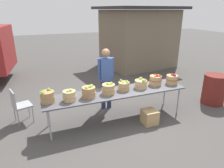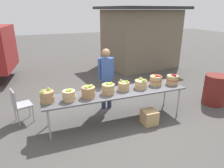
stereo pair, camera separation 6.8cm
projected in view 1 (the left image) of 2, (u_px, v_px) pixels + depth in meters
name	position (u px, v px, depth m)	size (l,w,h in m)	color
ground_plane	(116.00, 119.00, 5.18)	(40.00, 40.00, 0.00)	#474442
market_table	(117.00, 93.00, 4.93)	(3.50, 0.76, 0.75)	#4C4C51
apple_basket_green_0	(47.00, 97.00, 4.33)	(0.31, 0.31, 0.30)	#A87F51
apple_basket_green_1	(69.00, 95.00, 4.41)	(0.30, 0.30, 0.27)	tan
apple_basket_green_2	(89.00, 92.00, 4.58)	(0.32, 0.32, 0.29)	#A87F51
apple_basket_green_3	(109.00, 89.00, 4.78)	(0.32, 0.32, 0.28)	tan
apple_basket_green_4	(124.00, 86.00, 4.99)	(0.30, 0.30, 0.25)	tan
apple_basket_green_5	(141.00, 84.00, 5.13)	(0.32, 0.32, 0.26)	tan
apple_basket_red_0	(156.00, 80.00, 5.34)	(0.33, 0.33, 0.29)	tan
apple_basket_red_1	(172.00, 79.00, 5.41)	(0.32, 0.32, 0.29)	tan
vendor_adult	(106.00, 74.00, 5.45)	(0.44, 0.23, 1.68)	#262D4C
food_kiosk	(138.00, 37.00, 9.66)	(3.86, 3.35, 2.74)	#726651
folding_chair	(19.00, 104.00, 4.86)	(0.49, 0.49, 0.86)	#99999E
trash_barrel	(214.00, 89.00, 5.94)	(0.63, 0.63, 0.87)	maroon
produce_crate	(150.00, 117.00, 4.95)	(0.34, 0.34, 0.34)	tan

